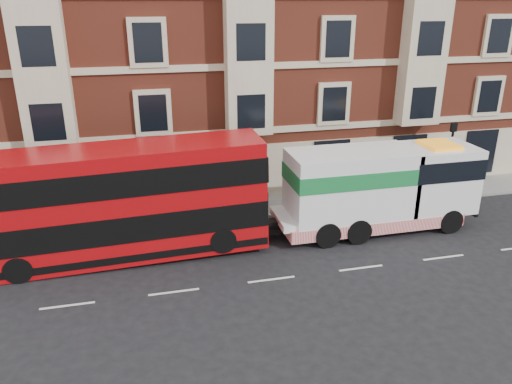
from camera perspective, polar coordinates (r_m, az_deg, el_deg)
ground at (r=20.92m, az=1.77°, el=-9.97°), size 120.00×120.00×0.00m
sidewalk at (r=27.40m, az=-2.35°, el=-1.89°), size 90.00×3.00×0.15m
victorian_terrace at (r=32.67m, az=-4.48°, el=19.86°), size 45.00×12.00×20.40m
lamp_post_west at (r=24.84m, az=-15.54°, el=1.27°), size 0.35×0.15×4.35m
lamp_post_east at (r=29.97m, az=21.27°, el=3.99°), size 0.35×0.15×4.35m
double_decker_bus at (r=22.31m, az=-15.20°, el=-1.00°), size 12.47×2.86×5.05m
tow_truck at (r=25.04m, az=13.59°, el=0.47°), size 9.99×2.95×4.16m
pedestrian at (r=26.81m, az=-20.50°, el=-1.71°), size 0.69×0.53×1.68m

